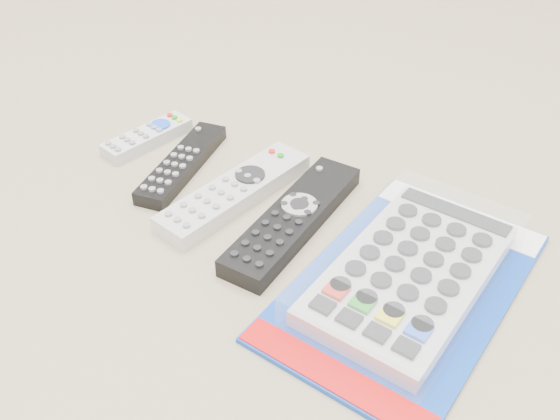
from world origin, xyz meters
The scene contains 5 objects.
remote_small_grey centered at (-0.21, 0.06, 0.01)m, with size 0.07×0.14×0.02m.
remote_slim_black centered at (-0.12, 0.03, 0.01)m, with size 0.08×0.20×0.02m.
remote_silver_dvd centered at (-0.02, 0.02, 0.01)m, with size 0.10×0.24×0.03m.
remote_large_black centered at (0.07, 0.01, 0.01)m, with size 0.06×0.24×0.03m.
jumbo_remote_packaged centered at (0.23, -0.01, 0.02)m, with size 0.23×0.35×0.04m.
Camera 1 is at (0.36, -0.50, 0.48)m, focal length 40.00 mm.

